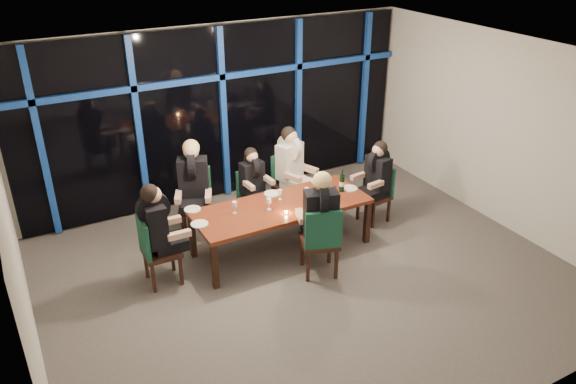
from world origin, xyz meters
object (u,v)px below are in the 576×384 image
(chair_end_left, at_px, (154,248))
(diner_end_right, at_px, (376,171))
(dining_table, at_px, (281,209))
(wine_bottle, at_px, (342,183))
(chair_far_left, at_px, (195,198))
(water_pitcher, at_px, (331,195))
(chair_far_right, at_px, (287,180))
(chair_end_right, at_px, (378,190))
(diner_far_left, at_px, (193,176))
(diner_near_mid, at_px, (320,208))
(diner_far_right, at_px, (291,159))
(diner_far_mid, at_px, (253,175))
(diner_end_left, at_px, (157,220))
(chair_far_mid, at_px, (251,193))
(chair_near_mid, at_px, (321,239))

(chair_end_left, xyz_separation_m, diner_end_right, (3.64, 0.02, 0.34))
(dining_table, bearing_deg, wine_bottle, -2.28)
(chair_far_left, relative_size, water_pitcher, 4.90)
(chair_far_right, xyz_separation_m, chair_end_right, (1.16, -0.97, -0.05))
(dining_table, distance_m, diner_far_left, 1.44)
(chair_far_left, height_order, diner_near_mid, diner_near_mid)
(diner_far_right, relative_size, diner_end_right, 1.09)
(chair_end_left, height_order, diner_far_left, diner_far_left)
(diner_far_right, xyz_separation_m, water_pitcher, (0.01, -1.20, -0.13))
(dining_table, distance_m, water_pitcher, 0.76)
(diner_far_mid, distance_m, diner_end_right, 1.96)
(diner_end_left, xyz_separation_m, diner_end_right, (3.55, 0.02, -0.07))
(chair_far_right, height_order, chair_end_left, chair_far_right)
(diner_near_mid, bearing_deg, diner_far_right, -87.78)
(diner_far_left, bearing_deg, chair_end_right, 4.19)
(water_pitcher, bearing_deg, dining_table, 176.57)
(chair_far_mid, relative_size, diner_end_left, 0.89)
(chair_far_left, bearing_deg, chair_far_right, 20.84)
(dining_table, relative_size, diner_far_left, 2.48)
(chair_far_left, xyz_separation_m, chair_far_right, (1.59, -0.05, -0.02))
(dining_table, bearing_deg, chair_end_left, 178.73)
(dining_table, distance_m, chair_far_mid, 1.04)
(chair_near_mid, distance_m, diner_far_right, 1.94)
(wine_bottle, bearing_deg, chair_end_right, 7.83)
(chair_near_mid, height_order, water_pitcher, chair_near_mid)
(chair_near_mid, relative_size, diner_end_left, 1.09)
(diner_near_mid, distance_m, water_pitcher, 0.76)
(chair_far_left, xyz_separation_m, diner_far_mid, (0.93, -0.14, 0.24))
(wine_bottle, height_order, water_pitcher, wine_bottle)
(chair_far_mid, relative_size, diner_end_right, 0.96)
(diner_end_right, bearing_deg, chair_end_right, 90.00)
(dining_table, bearing_deg, chair_far_right, 57.67)
(diner_far_right, relative_size, water_pitcher, 4.59)
(chair_far_left, xyz_separation_m, diner_end_right, (2.67, -1.03, 0.30))
(chair_far_left, bearing_deg, diner_near_mid, -36.43)
(chair_far_mid, height_order, diner_far_left, diner_far_left)
(chair_end_right, bearing_deg, diner_far_mid, -124.19)
(diner_far_mid, bearing_deg, wine_bottle, -48.91)
(diner_near_mid, bearing_deg, chair_far_left, -40.58)
(wine_bottle, bearing_deg, chair_far_right, 108.67)
(chair_far_left, relative_size, chair_end_left, 1.06)
(wine_bottle, bearing_deg, diner_end_right, 7.75)
(chair_far_right, relative_size, diner_near_mid, 0.99)
(chair_end_right, xyz_separation_m, diner_near_mid, (-1.64, -0.85, 0.50))
(diner_far_mid, xyz_separation_m, diner_end_right, (1.74, -0.89, 0.06))
(chair_far_mid, bearing_deg, chair_far_left, 170.87)
(dining_table, height_order, chair_near_mid, chair_near_mid)
(chair_end_right, bearing_deg, diner_end_left, -98.08)
(chair_end_left, bearing_deg, diner_far_mid, -63.82)
(chair_end_right, bearing_deg, wine_bottle, -90.69)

